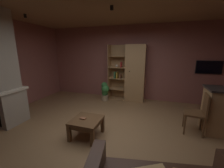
# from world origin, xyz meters

# --- Properties ---
(floor) EXTENTS (6.48, 5.26, 0.02)m
(floor) POSITION_xyz_m (0.00, 0.00, -0.01)
(floor) COLOR olive
(floor) RESTS_ON ground
(wall_back) EXTENTS (6.60, 0.06, 2.75)m
(wall_back) POSITION_xyz_m (0.00, 2.66, 1.37)
(wall_back) COLOR #8E544C
(wall_back) RESTS_ON ground
(window_pane_back) EXTENTS (0.65, 0.01, 0.79)m
(window_pane_back) POSITION_xyz_m (-0.45, 2.63, 1.38)
(window_pane_back) COLOR white
(bookshelf_cabinet) EXTENTS (1.34, 0.41, 2.04)m
(bookshelf_cabinet) POSITION_xyz_m (0.17, 2.39, 1.01)
(bookshelf_cabinet) COLOR #A87F51
(bookshelf_cabinet) RESTS_ON ground
(coffee_table) EXTENTS (0.60, 0.61, 0.40)m
(coffee_table) POSITION_xyz_m (-0.37, -0.24, 0.32)
(coffee_table) COLOR brown
(coffee_table) RESTS_ON ground
(table_book_0) EXTENTS (0.12, 0.09, 0.03)m
(table_book_0) POSITION_xyz_m (-0.44, -0.26, 0.42)
(table_book_0) COLOR brown
(table_book_0) RESTS_ON coffee_table
(dining_chair) EXTENTS (0.46, 0.46, 0.92)m
(dining_chair) POSITION_xyz_m (1.93, 0.62, 0.53)
(dining_chair) COLOR brown
(dining_chair) RESTS_ON ground
(potted_floor_plant) EXTENTS (0.32, 0.31, 0.70)m
(potted_floor_plant) POSITION_xyz_m (-0.78, 2.04, 0.37)
(potted_floor_plant) COLOR #9E896B
(potted_floor_plant) RESTS_ON ground
(wall_mounted_tv) EXTENTS (0.76, 0.06, 0.43)m
(wall_mounted_tv) POSITION_xyz_m (2.61, 2.60, 1.30)
(wall_mounted_tv) COLOR black
(track_light_spot_0) EXTENTS (0.07, 0.07, 0.09)m
(track_light_spot_0) POSITION_xyz_m (-2.28, 0.34, 2.68)
(track_light_spot_0) COLOR black
(track_light_spot_1) EXTENTS (0.07, 0.07, 0.09)m
(track_light_spot_1) POSITION_xyz_m (0.01, 0.35, 2.68)
(track_light_spot_1) COLOR black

